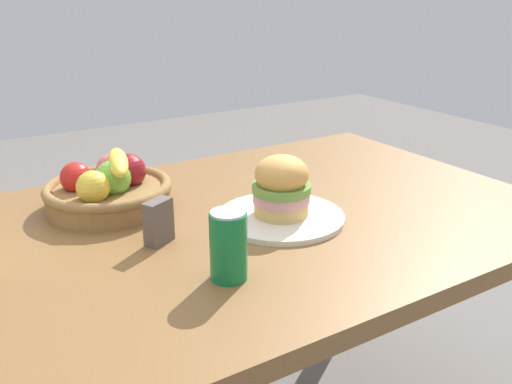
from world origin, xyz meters
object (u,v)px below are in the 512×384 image
(sandwich, at_px, (282,186))
(napkin_holder, at_px, (158,222))
(plate, at_px, (281,217))
(fruit_basket, at_px, (109,188))
(soda_can, at_px, (228,246))

(sandwich, xyz_separation_m, napkin_holder, (-0.27, 0.03, -0.03))
(plate, height_order, fruit_basket, fruit_basket)
(soda_can, distance_m, fruit_basket, 0.44)
(plate, xyz_separation_m, sandwich, (0.00, -0.00, 0.07))
(napkin_holder, bearing_deg, plate, -32.60)
(sandwich, xyz_separation_m, soda_can, (-0.22, -0.17, -0.01))
(plate, relative_size, fruit_basket, 0.96)
(plate, distance_m, sandwich, 0.07)
(napkin_holder, bearing_deg, sandwich, -32.60)
(soda_can, bearing_deg, plate, 36.52)
(plate, height_order, soda_can, soda_can)
(soda_can, bearing_deg, sandwich, 36.52)
(sandwich, height_order, napkin_holder, sandwich)
(sandwich, bearing_deg, napkin_holder, 173.34)
(sandwich, relative_size, fruit_basket, 0.46)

